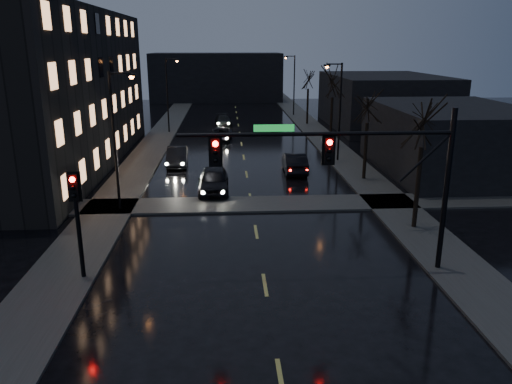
{
  "coord_description": "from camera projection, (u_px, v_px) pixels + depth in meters",
  "views": [
    {
      "loc": [
        -1.46,
        -10.32,
        9.38
      ],
      "look_at": [
        -0.21,
        10.52,
        3.2
      ],
      "focal_mm": 35.0,
      "sensor_mm": 36.0,
      "label": 1
    }
  ],
  "objects": [
    {
      "name": "streetlight_r_far",
      "position": [
        293.0,
        80.0,
        67.21
      ],
      "size": [
        1.53,
        0.28,
        8.0
      ],
      "color": "black",
      "rests_on": "ground"
    },
    {
      "name": "lead_car",
      "position": [
        295.0,
        163.0,
        37.92
      ],
      "size": [
        1.73,
        4.67,
        1.53
      ],
      "primitive_type": "imported",
      "rotation": [
        0.0,
        0.0,
        3.12
      ],
      "color": "black",
      "rests_on": "ground"
    },
    {
      "name": "tree_mid_b",
      "position": [
        333.0,
        76.0,
        45.68
      ],
      "size": [
        3.74,
        3.74,
        8.59
      ],
      "color": "black",
      "rests_on": "ground"
    },
    {
      "name": "streetlight_l_near",
      "position": [
        118.0,
        130.0,
        28.06
      ],
      "size": [
        1.53,
        0.28,
        8.0
      ],
      "color": "black",
      "rests_on": "ground"
    },
    {
      "name": "tree_mid_a",
      "position": [
        369.0,
        98.0,
        34.42
      ],
      "size": [
        3.3,
        3.3,
        7.58
      ],
      "color": "black",
      "rests_on": "ground"
    },
    {
      "name": "sidewalk_left",
      "position": [
        150.0,
        151.0,
        45.62
      ],
      "size": [
        3.0,
        140.0,
        0.12
      ],
      "primitive_type": "cube",
      "color": "#2D2D2B",
      "rests_on": "ground"
    },
    {
      "name": "oncoming_car_c",
      "position": [
        221.0,
        135.0,
        50.39
      ],
      "size": [
        2.41,
        4.69,
        1.27
      ],
      "primitive_type": "imported",
      "rotation": [
        0.0,
        0.0,
        -0.07
      ],
      "color": "black",
      "rests_on": "ground"
    },
    {
      "name": "tree_near",
      "position": [
        425.0,
        111.0,
        24.74
      ],
      "size": [
        3.52,
        3.52,
        8.08
      ],
      "color": "black",
      "rests_on": "ground"
    },
    {
      "name": "sidewalk_right",
      "position": [
        333.0,
        148.0,
        46.59
      ],
      "size": [
        3.0,
        140.0,
        0.12
      ],
      "primitive_type": "cube",
      "color": "#2D2D2B",
      "rests_on": "ground"
    },
    {
      "name": "commercial_right_far",
      "position": [
        383.0,
        101.0,
        58.68
      ],
      "size": [
        12.0,
        18.0,
        6.0
      ],
      "primitive_type": "cube",
      "color": "black",
      "rests_on": "ground"
    },
    {
      "name": "signal_mast",
      "position": [
        359.0,
        161.0,
        20.07
      ],
      "size": [
        11.11,
        0.41,
        7.0
      ],
      "color": "black",
      "rests_on": "ground"
    },
    {
      "name": "oncoming_car_b",
      "position": [
        177.0,
        157.0,
        40.05
      ],
      "size": [
        1.76,
        4.55,
        1.48
      ],
      "primitive_type": "imported",
      "rotation": [
        0.0,
        0.0,
        0.04
      ],
      "color": "black",
      "rests_on": "ground"
    },
    {
      "name": "streetlight_l_far",
      "position": [
        169.0,
        89.0,
        53.9
      ],
      "size": [
        1.53,
        0.28,
        8.0
      ],
      "color": "black",
      "rests_on": "ground"
    },
    {
      "name": "apartment_block",
      "position": [
        32.0,
        90.0,
        38.69
      ],
      "size": [
        12.0,
        30.0,
        12.0
      ],
      "primitive_type": "cube",
      "color": "black",
      "rests_on": "ground"
    },
    {
      "name": "streetlight_r_mid",
      "position": [
        338.0,
        104.0,
        40.41
      ],
      "size": [
        1.53,
        0.28,
        8.0
      ],
      "color": "black",
      "rests_on": "ground"
    },
    {
      "name": "sidewalk_cross",
      "position": [
        252.0,
        204.0,
        30.31
      ],
      "size": [
        40.0,
        3.0,
        0.12
      ],
      "primitive_type": "cube",
      "color": "#2D2D2B",
      "rests_on": "ground"
    },
    {
      "name": "commercial_right_near",
      "position": [
        451.0,
        139.0,
        37.68
      ],
      "size": [
        10.0,
        14.0,
        5.0
      ],
      "primitive_type": "cube",
      "color": "black",
      "rests_on": "ground"
    },
    {
      "name": "signal_pole_left",
      "position": [
        77.0,
        210.0,
        19.94
      ],
      "size": [
        0.35,
        0.41,
        4.53
      ],
      "color": "black",
      "rests_on": "ground"
    },
    {
      "name": "oncoming_car_a",
      "position": [
        214.0,
        180.0,
        32.73
      ],
      "size": [
        1.95,
        4.85,
        1.65
      ],
      "primitive_type": "imported",
      "rotation": [
        0.0,
        0.0,
        -0.0
      ],
      "color": "black",
      "rests_on": "ground"
    },
    {
      "name": "tree_far",
      "position": [
        308.0,
        74.0,
        59.24
      ],
      "size": [
        3.43,
        3.43,
        7.88
      ],
      "color": "black",
      "rests_on": "ground"
    },
    {
      "name": "oncoming_car_d",
      "position": [
        223.0,
        120.0,
        59.77
      ],
      "size": [
        2.25,
        4.58,
        1.28
      ],
      "primitive_type": "imported",
      "rotation": [
        0.0,
        0.0,
        0.11
      ],
      "color": "black",
      "rests_on": "ground"
    },
    {
      "name": "far_block",
      "position": [
        217.0,
        77.0,
        85.97
      ],
      "size": [
        22.0,
        10.0,
        8.0
      ],
      "primitive_type": "cube",
      "color": "black",
      "rests_on": "ground"
    }
  ]
}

